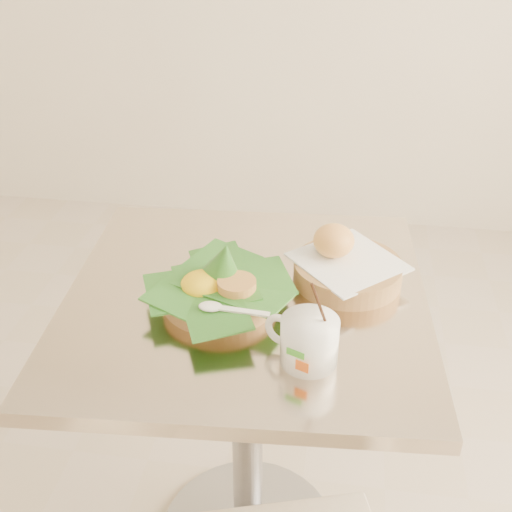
# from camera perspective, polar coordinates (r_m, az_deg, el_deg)

# --- Properties ---
(cafe_table) EXTENTS (0.75, 0.75, 0.75)m
(cafe_table) POSITION_cam_1_polar(r_m,az_deg,el_deg) (1.39, -0.82, -10.92)
(cafe_table) COLOR gray
(cafe_table) RESTS_ON floor
(rice_basket) EXTENTS (0.27, 0.27, 0.14)m
(rice_basket) POSITION_cam_1_polar(r_m,az_deg,el_deg) (1.21, -3.29, -2.62)
(rice_basket) COLOR #A07C44
(rice_basket) RESTS_ON cafe_table
(bread_basket) EXTENTS (0.26, 0.26, 0.11)m
(bread_basket) POSITION_cam_1_polar(r_m,az_deg,el_deg) (1.29, 7.93, -0.86)
(bread_basket) COLOR #A07C44
(bread_basket) RESTS_ON cafe_table
(coffee_mug) EXTENTS (0.13, 0.10, 0.17)m
(coffee_mug) POSITION_cam_1_polar(r_m,az_deg,el_deg) (1.07, 4.64, -7.40)
(coffee_mug) COLOR white
(coffee_mug) RESTS_ON cafe_table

